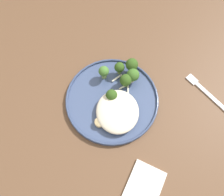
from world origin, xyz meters
The scene contains 20 objects.
ground centered at (0.00, 0.00, 0.00)m, with size 6.00×6.00×0.00m, color #47423D.
wooden_dining_table centered at (0.00, 0.00, 0.66)m, with size 1.40×1.00×0.74m.
dinner_plate centered at (0.01, 0.03, 0.75)m, with size 0.29×0.29×0.02m.
noodle_bed centered at (-0.04, 0.02, 0.77)m, with size 0.14×0.13×0.03m.
seared_scallop_half_hidden centered at (-0.04, 0.01, 0.76)m, with size 0.03×0.03×0.01m.
seared_scallop_front_small centered at (0.00, 0.05, 0.76)m, with size 0.04×0.04×0.01m.
seared_scallop_right_edge centered at (-0.01, 0.00, 0.76)m, with size 0.03×0.03×0.02m.
seared_scallop_on_noodles centered at (-0.03, 0.02, 0.76)m, with size 0.03×0.03×0.01m.
seared_scallop_large_seared centered at (-0.07, 0.07, 0.76)m, with size 0.03×0.03×0.01m.
broccoli_floret_left_leaning centered at (0.09, 0.06, 0.78)m, with size 0.03×0.03×0.05m.
broccoli_floret_front_edge centered at (0.10, 0.01, 0.78)m, with size 0.03×0.03×0.05m.
broccoli_floret_beside_noodles centered at (0.11, -0.03, 0.79)m, with size 0.04×0.04×0.06m.
broccoli_floret_near_rim centered at (0.08, -0.04, 0.78)m, with size 0.04×0.04×0.05m.
broccoli_floret_right_tilted centered at (0.01, 0.03, 0.78)m, with size 0.03×0.03×0.05m.
broccoli_floret_small_sprig centered at (0.06, -0.01, 0.78)m, with size 0.04×0.04×0.05m.
onion_sliver_long_sliver centered at (0.06, -0.02, 0.75)m, with size 0.05×0.01×0.00m, color silver.
onion_sliver_pale_crescent centered at (0.08, 0.01, 0.75)m, with size 0.04×0.01×0.00m, color silver.
onion_sliver_short_strip centered at (0.04, -0.02, 0.75)m, with size 0.05×0.01×0.00m, color silver.
dinner_fork centered at (0.03, -0.28, 0.74)m, with size 0.16×0.13×0.00m.
folded_napkin centered at (-0.26, -0.04, 0.74)m, with size 0.15×0.09×0.01m, color silver.
Camera 1 is at (-0.26, 0.04, 1.40)m, focal length 36.00 mm.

